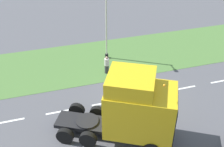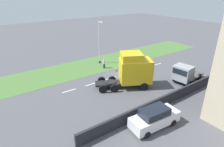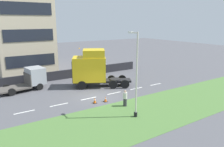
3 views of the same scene
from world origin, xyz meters
TOP-DOWN VIEW (x-y plane):
  - ground_plane at (0.00, 0.00)m, footprint 120.00×120.00m
  - grass_verge at (-6.00, 0.00)m, footprint 7.00×44.00m
  - lane_markings at (0.00, -0.70)m, footprint 0.16×17.80m
  - boundary_wall at (9.00, 0.00)m, footprint 0.25×24.00m
  - building_block at (17.67, 3.53)m, footprint 10.34×7.88m
  - lorry_cab at (3.69, -1.45)m, footprint 5.43×7.14m
  - flatbed_truck at (6.73, 4.96)m, footprint 2.94×5.45m
  - parked_car at (10.76, -4.98)m, footprint 2.17×4.91m
  - lamp_post at (-6.06, -0.38)m, footprint 1.27×0.29m
  - pedestrian at (-3.74, -1.05)m, footprint 0.39×0.39m
  - traffic_cone_lead at (-1.51, 1.00)m, footprint 0.36×0.36m
  - traffic_cone_trailing at (-1.74, -0.09)m, footprint 0.36×0.36m

SIDE VIEW (x-z plane):
  - ground_plane at x=0.00m, z-range 0.00..0.00m
  - lane_markings at x=0.00m, z-range 0.00..0.00m
  - grass_verge at x=-6.00m, z-range 0.00..0.01m
  - traffic_cone_lead at x=-1.51m, z-range -0.01..0.57m
  - traffic_cone_trailing at x=-1.74m, z-range -0.01..0.57m
  - boundary_wall at x=9.00m, z-range 0.00..1.24m
  - pedestrian at x=-3.74m, z-range -0.02..1.54m
  - parked_car at x=10.76m, z-range -0.02..1.91m
  - flatbed_truck at x=6.73m, z-range 0.07..2.59m
  - lorry_cab at x=3.69m, z-range -0.06..4.66m
  - lamp_post at x=-6.06m, z-range -0.21..6.88m
  - building_block at x=17.67m, z-range -0.54..12.75m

